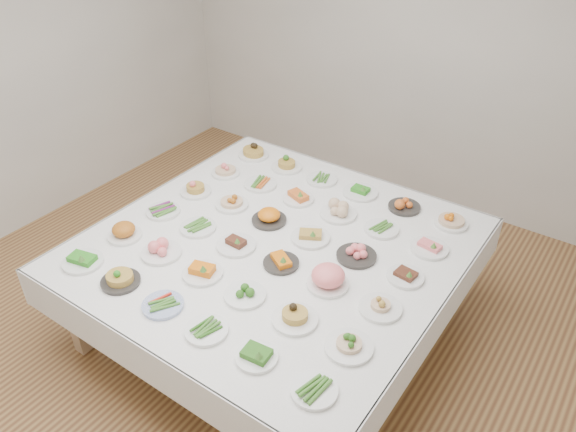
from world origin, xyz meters
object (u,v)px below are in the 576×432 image
Objects in this scene: dish_0 at (82,257)px; dish_35 at (452,217)px; dish_18 at (195,186)px; display_table at (275,250)px.

dish_35 is at bearing 45.08° from dish_0.
dish_18 is at bearing 89.96° from dish_0.
dish_0 is 2.44m from dish_35.
dish_35 is at bearing 22.14° from dish_18.
display_table is 0.88m from dish_18.
dish_18 is 1.02× the size of dish_35.
dish_0 is at bearing -134.68° from display_table.
dish_35 is at bearing 44.84° from display_table.
dish_18 is (0.00, 1.03, 0.01)m from dish_0.
dish_0 is 1.09× the size of dish_18.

